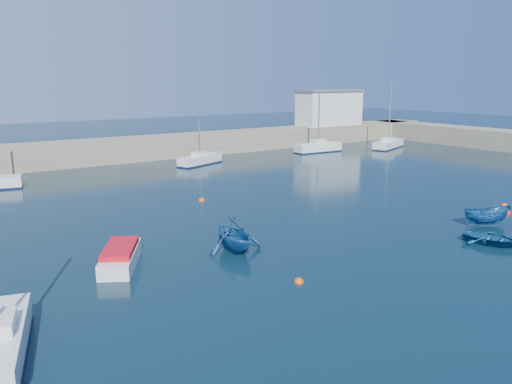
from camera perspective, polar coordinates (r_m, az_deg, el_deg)
back_wall at (r=61.37m, az=-13.02°, el=4.90°), size 96.00×4.50×2.60m
right_arm at (r=78.94m, az=22.86°, el=5.89°), size 4.50×32.00×2.60m
harbor_office at (r=77.02m, az=8.37°, el=9.43°), size 10.00×4.00×5.00m
sailboat_6 at (r=56.20m, az=-6.42°, el=3.70°), size 6.05×3.71×7.75m
sailboat_7 at (r=66.31m, az=7.11°, el=5.11°), size 6.62×2.18×8.67m
sailboat_8 at (r=71.95m, az=14.89°, el=5.33°), size 7.13×4.27×9.00m
motorboat_1 at (r=26.35m, az=-15.23°, el=-7.10°), size 3.40×4.49×1.06m
dinghy_center at (r=31.73m, az=25.37°, el=-4.87°), size 3.14×3.67×0.64m
dinghy_left at (r=27.48m, az=-2.52°, el=-4.86°), size 3.20×3.67×1.87m
dinghy_right at (r=35.63m, az=24.87°, el=-2.49°), size 3.40×2.50×1.24m
buoy_0 at (r=23.68m, az=4.92°, el=-10.25°), size 0.47×0.47×0.47m
buoy_1 at (r=39.53m, az=26.81°, el=-2.21°), size 0.48×0.48×0.48m
buoy_2 at (r=41.72m, az=26.51°, el=-1.46°), size 0.46×0.46×0.46m
buoy_3 at (r=39.24m, az=-6.23°, el=-1.00°), size 0.48×0.48×0.48m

